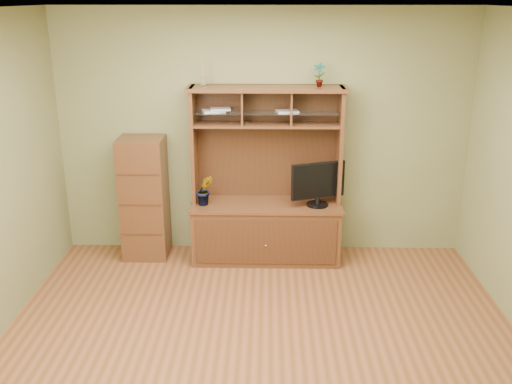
{
  "coord_description": "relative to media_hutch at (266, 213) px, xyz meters",
  "views": [
    {
      "loc": [
        0.05,
        -4.12,
        2.78
      ],
      "look_at": [
        -0.06,
        1.2,
        0.95
      ],
      "focal_mm": 40.0,
      "sensor_mm": 36.0,
      "label": 1
    }
  ],
  "objects": [
    {
      "name": "media_hutch",
      "position": [
        0.0,
        0.0,
        0.0
      ],
      "size": [
        1.66,
        0.61,
        1.9
      ],
      "color": "#422413",
      "rests_on": "room"
    },
    {
      "name": "orchid_plant",
      "position": [
        -0.66,
        -0.08,
        0.29
      ],
      "size": [
        0.22,
        0.19,
        0.33
      ],
      "primitive_type": "imported",
      "rotation": [
        0.0,
        0.0,
        0.27
      ],
      "color": "#2B521C",
      "rests_on": "media_hutch"
    },
    {
      "name": "room",
      "position": [
        -0.04,
        -1.73,
        0.83
      ],
      "size": [
        4.54,
        4.04,
        2.74
      ],
      "color": "brown",
      "rests_on": "ground"
    },
    {
      "name": "side_cabinet",
      "position": [
        -1.34,
        0.03,
        0.16
      ],
      "size": [
        0.48,
        0.44,
        1.36
      ],
      "color": "#422413",
      "rests_on": "room"
    },
    {
      "name": "top_plant",
      "position": [
        0.54,
        0.08,
        1.5
      ],
      "size": [
        0.15,
        0.11,
        0.24
      ],
      "primitive_type": "imported",
      "rotation": [
        0.0,
        0.0,
        -0.23
      ],
      "color": "#2A6B25",
      "rests_on": "media_hutch"
    },
    {
      "name": "monitor",
      "position": [
        0.55,
        -0.08,
        0.38
      ],
      "size": [
        0.58,
        0.25,
        0.48
      ],
      "rotation": [
        0.0,
        0.0,
        0.35
      ],
      "color": "black",
      "rests_on": "media_hutch"
    },
    {
      "name": "magazines",
      "position": [
        -0.28,
        0.08,
        1.13
      ],
      "size": [
        1.03,
        0.22,
        0.04
      ],
      "color": "silver",
      "rests_on": "media_hutch"
    },
    {
      "name": "reed_diffuser",
      "position": [
        -0.66,
        0.08,
        1.49
      ],
      "size": [
        0.06,
        0.06,
        0.28
      ],
      "color": "silver",
      "rests_on": "media_hutch"
    }
  ]
}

